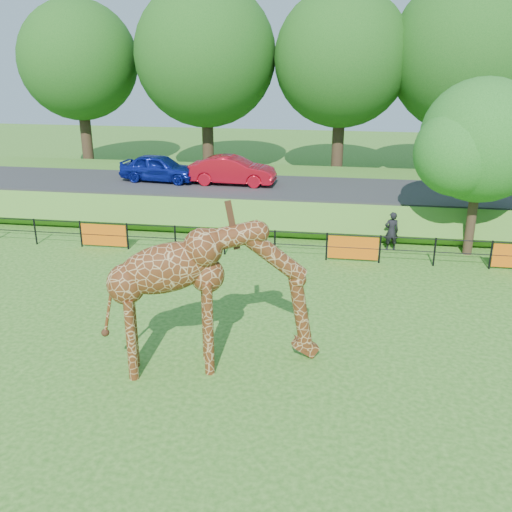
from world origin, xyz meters
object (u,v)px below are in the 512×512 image
object	(u,v)px
car_red	(233,170)
tree_east	(484,145)
giraffe	(213,297)
car_blue	(159,168)
visitor	(392,231)

from	to	relation	value
car_red	tree_east	distance (m)	11.59
giraffe	car_blue	world-z (taller)	giraffe
tree_east	car_blue	bearing A→B (deg)	162.03
car_blue	giraffe	bearing A→B (deg)	-150.68
visitor	car_red	bearing A→B (deg)	-42.22
car_red	tree_east	world-z (taller)	tree_east
visitor	tree_east	world-z (taller)	tree_east
car_red	visitor	distance (m)	8.76
car_blue	visitor	size ratio (longest dim) A/B	2.48
car_blue	tree_east	distance (m)	15.09
car_blue	visitor	bearing A→B (deg)	-106.26
car_blue	tree_east	xyz separation A→B (m)	(14.20, -4.60, 2.19)
tree_east	car_red	bearing A→B (deg)	156.72
visitor	tree_east	bearing A→B (deg)	170.17
car_red	visitor	xyz separation A→B (m)	(7.37, -4.54, -1.31)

